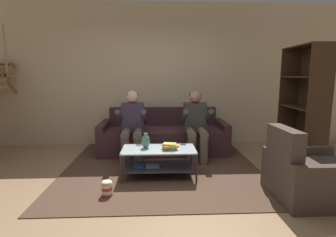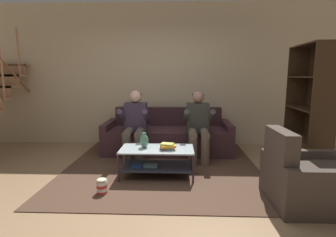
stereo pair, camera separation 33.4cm
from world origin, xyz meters
name	(u,v)px [view 2 (the right image)]	position (x,y,z in m)	size (l,w,h in m)	color
ground	(152,192)	(0.00, 0.00, 0.00)	(16.80, 16.80, 0.00)	#917352
back_partition	(163,75)	(0.00, 2.46, 1.45)	(8.40, 0.12, 2.90)	#C3B18F
couch	(168,137)	(0.12, 1.81, 0.29)	(2.36, 0.88, 0.82)	#3C2329
person_seated_left	(135,122)	(-0.42, 1.29, 0.66)	(0.50, 0.58, 1.19)	#534B43
person_seated_right	(198,123)	(0.66, 1.29, 0.66)	(0.50, 0.58, 1.19)	brown
coffee_table	(156,158)	(0.01, 0.55, 0.27)	(1.04, 0.55, 0.41)	#AFBFC5
area_rug	(163,164)	(0.07, 1.06, 0.01)	(3.00, 3.22, 0.01)	#493325
vase	(144,141)	(-0.17, 0.58, 0.52)	(0.12, 0.12, 0.22)	#44755D
book_stack	(168,146)	(0.17, 0.50, 0.46)	(0.24, 0.21, 0.09)	#6A99BB
bookshelf	(309,118)	(2.33, 0.97, 0.81)	(0.39, 0.96, 1.90)	#322114
armchair	(308,181)	(1.78, -0.22, 0.27)	(0.91, 0.83, 0.86)	#42362F
popcorn_tub	(102,186)	(-0.62, -0.07, 0.10)	(0.13, 0.13, 0.20)	red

